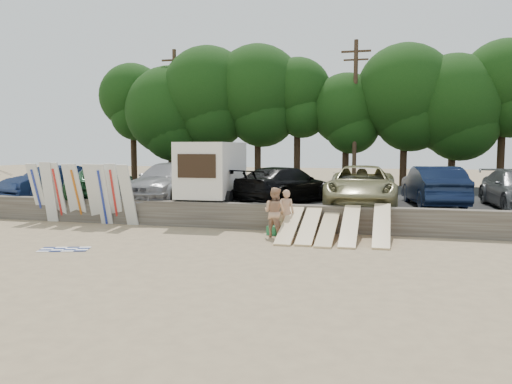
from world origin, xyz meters
TOP-DOWN VIEW (x-y plane):
  - ground at (0.00, 0.00)m, footprint 120.00×120.00m
  - seawall at (0.00, 3.00)m, footprint 44.00×0.50m
  - parking_lot at (0.00, 10.50)m, footprint 44.00×14.50m
  - treeline at (0.15, 17.43)m, footprint 33.40×6.84m
  - utility_poles at (2.00, 16.00)m, footprint 25.80×0.26m
  - box_trailer at (-3.42, 5.02)m, footprint 2.59×4.34m
  - car_0 at (-12.00, 5.63)m, footprint 3.04×5.07m
  - car_1 at (-9.16, 5.44)m, footprint 4.77×6.26m
  - car_2 at (-5.79, 5.75)m, footprint 2.59×6.09m
  - car_3 at (-0.39, 6.16)m, footprint 4.33×5.99m
  - car_4 at (2.96, 5.85)m, footprint 2.96×6.19m
  - car_5 at (5.89, 6.56)m, footprint 2.53×5.33m
  - surfboard_upright_0 at (-10.48, 2.60)m, footprint 0.50×0.83m
  - surfboard_upright_1 at (-9.83, 2.49)m, footprint 0.53×0.56m
  - surfboard_upright_2 at (-9.46, 2.59)m, footprint 0.56×0.67m
  - surfboard_upright_3 at (-8.75, 2.56)m, footprint 0.60×0.87m
  - surfboard_upright_4 at (-8.51, 2.55)m, footprint 0.56×0.83m
  - surfboard_upright_5 at (-7.73, 2.52)m, footprint 0.55×0.82m
  - surfboard_upright_6 at (-7.20, 2.36)m, footprint 0.57×0.83m
  - surfboard_upright_7 at (-6.80, 2.58)m, footprint 0.53×0.73m
  - surfboard_upright_8 at (-6.09, 2.37)m, footprint 0.53×0.83m
  - surfboard_low_0 at (0.76, 1.38)m, footprint 0.56×2.88m
  - surfboard_low_1 at (1.42, 1.48)m, footprint 0.56×2.87m
  - surfboard_low_2 at (2.07, 1.35)m, footprint 0.56×2.93m
  - surfboard_low_3 at (2.82, 1.41)m, footprint 0.56×2.85m
  - surfboard_low_4 at (3.86, 1.55)m, footprint 0.56×2.82m
  - beachgoer_a at (0.46, 2.14)m, footprint 0.64×0.45m
  - beachgoer_b at (0.18, 1.51)m, footprint 1.04×0.93m
  - cooler at (0.02, 1.91)m, footprint 0.45×0.39m
  - gear_bag at (-0.06, 2.40)m, footprint 0.33×0.28m
  - beach_towel at (-5.70, -2.29)m, footprint 1.88×1.88m

SIDE VIEW (x-z plane):
  - ground at x=0.00m, z-range 0.00..0.00m
  - beach_towel at x=-5.70m, z-range 0.01..0.01m
  - gear_bag at x=-0.06m, z-range 0.00..0.22m
  - cooler at x=0.02m, z-range 0.00..0.32m
  - parking_lot at x=0.00m, z-range 0.00..0.70m
  - surfboard_low_2 at x=2.07m, z-range 0.00..0.79m
  - surfboard_low_0 at x=0.76m, z-range 0.00..0.97m
  - surfboard_low_1 at x=1.42m, z-range 0.00..0.99m
  - seawall at x=0.00m, z-range 0.00..1.00m
  - surfboard_low_3 at x=2.82m, z-range 0.00..1.07m
  - surfboard_low_4 at x=3.86m, z-range 0.00..1.15m
  - beachgoer_a at x=0.46m, z-range 0.00..1.65m
  - beachgoer_b at x=0.18m, z-range 0.00..1.77m
  - surfboard_upright_0 at x=-10.48m, z-range 0.00..2.50m
  - surfboard_upright_3 at x=-8.75m, z-range 0.00..2.50m
  - surfboard_upright_8 at x=-6.09m, z-range 0.00..2.51m
  - surfboard_upright_4 at x=-8.51m, z-range 0.00..2.51m
  - surfboard_upright_5 at x=-7.73m, z-range 0.00..2.51m
  - surfboard_upright_6 at x=-7.20m, z-range 0.00..2.51m
  - surfboard_upright_7 at x=-6.80m, z-range 0.00..2.53m
  - surfboard_upright_2 at x=-9.46m, z-range 0.00..2.55m
  - surfboard_upright_1 at x=-9.83m, z-range 0.00..2.57m
  - car_0 at x=-12.00m, z-range 0.70..2.28m
  - car_1 at x=-9.16m, z-range 0.70..2.28m
  - car_3 at x=-0.39m, z-range 0.70..2.31m
  - car_5 at x=5.89m, z-range 0.70..2.39m
  - car_4 at x=2.96m, z-range 0.70..2.40m
  - car_2 at x=-5.79m, z-range 0.70..2.45m
  - box_trailer at x=-3.42m, z-range 0.86..3.55m
  - utility_poles at x=2.00m, z-range 0.93..9.93m
  - treeline at x=0.15m, z-range 1.81..11.19m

